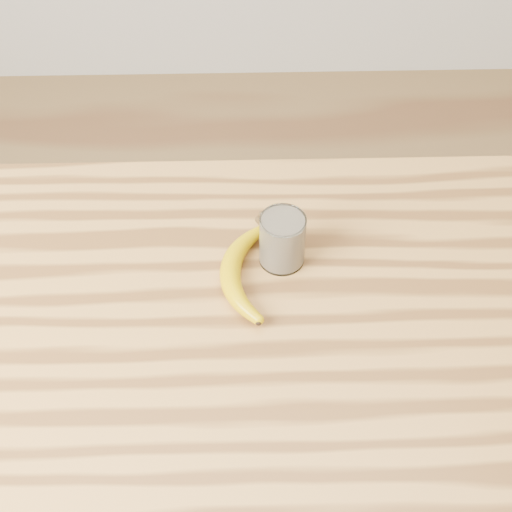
{
  "coord_description": "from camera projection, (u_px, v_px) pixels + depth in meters",
  "views": [
    {
      "loc": [
        0.01,
        -0.57,
        1.74
      ],
      "look_at": [
        0.02,
        0.14,
        0.93
      ],
      "focal_mm": 50.0,
      "sensor_mm": 36.0,
      "label": 1
    }
  ],
  "objects": [
    {
      "name": "smoothie_glass",
      "position": [
        282.0,
        240.0,
        1.08
      ],
      "size": [
        0.07,
        0.07,
        0.09
      ],
      "color": "white",
      "rests_on": "table"
    },
    {
      "name": "banana",
      "position": [
        230.0,
        272.0,
        1.07
      ],
      "size": [
        0.11,
        0.27,
        0.03
      ],
      "primitive_type": null,
      "rotation": [
        0.0,
        0.0,
        -0.05
      ],
      "color": "#C49D00",
      "rests_on": "table"
    },
    {
      "name": "table",
      "position": [
        242.0,
        395.0,
        1.1
      ],
      "size": [
        1.2,
        0.8,
        0.9
      ],
      "color": "#B47D3B",
      "rests_on": "ground"
    },
    {
      "name": "room",
      "position": [
        234.0,
        75.0,
        0.67
      ],
      "size": [
        4.04,
        4.04,
        2.7
      ],
      "color": "olive",
      "rests_on": "ground"
    }
  ]
}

